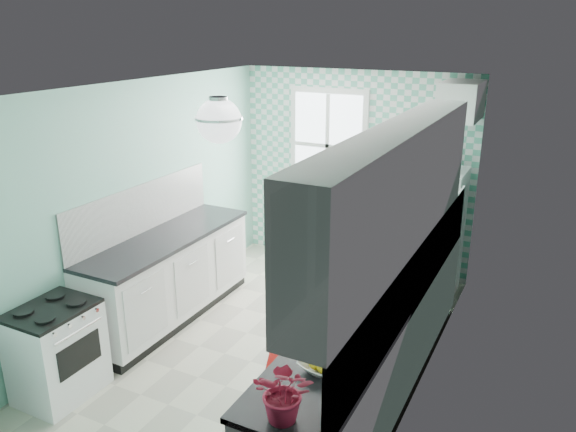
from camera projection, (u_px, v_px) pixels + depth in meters
The scene contains 26 objects.
floor at pixel (272, 341), 5.65m from camera, with size 3.00×4.40×0.02m, color beige.
ceiling at pixel (270, 85), 4.83m from camera, with size 3.00×4.40×0.02m, color white.
wall_back at pixel (354, 171), 7.10m from camera, with size 3.00×0.02×2.50m, color #84C5B1.
wall_front at pixel (96, 333), 3.37m from camera, with size 3.00×0.02×2.50m, color #84C5B1.
wall_left at pixel (145, 201), 5.89m from camera, with size 0.02×4.40×2.50m, color #84C5B1.
wall_right at pixel (433, 251), 4.59m from camera, with size 0.02×4.40×2.50m, color #84C5B1.
accent_wall at pixel (354, 171), 7.08m from camera, with size 3.00×0.01×2.50m, color #65C2A4.
window at pixel (328, 146), 7.11m from camera, with size 1.04×0.05×1.44m.
backsplash_right at pixel (417, 275), 4.28m from camera, with size 0.02×3.60×0.51m, color white.
backsplash_left at pixel (142, 208), 5.83m from camera, with size 0.02×2.15×0.51m, color white.
upper_cabinets_right at pixel (396, 190), 3.95m from camera, with size 0.33×3.20×0.90m, color silver.
upper_cabinet_fridge at pixel (462, 100), 5.90m from camera, with size 0.40×0.74×0.40m, color silver.
ceiling_light at pixel (219, 120), 4.22m from camera, with size 0.34×0.34×0.35m.
base_cabinets_right at pixel (376, 350), 4.65m from camera, with size 0.60×3.60×0.90m, color white.
countertop_right at pixel (377, 299), 4.50m from camera, with size 0.63×3.60×0.04m, color black.
base_cabinets_left at pixel (169, 279), 5.95m from camera, with size 0.60×2.15×0.90m, color white.
countertop_left at pixel (167, 238), 5.79m from camera, with size 0.63×2.15×0.04m, color black.
fridge at pixel (431, 232), 6.44m from camera, with size 0.65×0.65×1.49m.
stove at pixel (57, 350), 4.70m from camera, with size 0.53×0.67×0.80m.
sink at pixel (408, 261), 5.18m from camera, with size 0.46×0.39×0.53m.
rug at pixel (310, 344), 5.56m from camera, with size 0.76×1.09×0.02m, color #7F1601.
dish_towel at pixel (367, 305), 5.33m from camera, with size 0.01×0.21×0.32m, color #6CC1AB.
fruit_bowl at pixel (323, 365), 3.53m from camera, with size 0.30×0.30×0.07m, color white.
potted_plant at pixel (285, 392), 3.04m from camera, with size 0.33×0.29×0.37m, color #AB0D1A.
soap_bottle at pixel (429, 230), 5.62m from camera, with size 0.10×0.10×0.22m, color silver.
microwave at pixel (438, 158), 6.16m from camera, with size 0.47×0.32×0.26m, color silver.
Camera 1 is at (2.38, -4.33, 3.01)m, focal length 35.00 mm.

